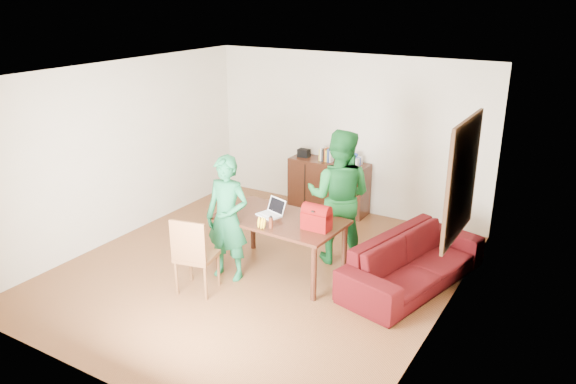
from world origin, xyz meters
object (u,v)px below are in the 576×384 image
Objects in this scene: table at (280,225)px; red_bag at (317,219)px; chair at (197,269)px; laptop at (269,213)px; person_near at (227,218)px; sofa at (413,261)px; bottle at (271,222)px; person_far at (339,197)px.

red_bag reaches higher than table.
chair is 1.21m from laptop.
person_near reaches higher than sofa.
table reaches higher than sofa.
person_near is at bearing -167.44° from bottle.
red_bag reaches higher than chair.
red_bag is at bearing 135.65° from sofa.
laptop is (-0.18, -0.01, 0.14)m from table.
laptop is at bearing 35.11° from person_far.
table is 4.86× the size of red_bag.
chair is at bearing -97.80° from laptop.
red_bag is at bearing 14.09° from person_near.
red_bag is at bearing 13.67° from laptop.
chair reaches higher than bottle.
person_near is at bearing 36.52° from person_far.
chair is at bearing -143.78° from red_bag.
bottle is (0.71, 0.66, 0.57)m from chair.
person_far is at bearing 97.05° from sofa.
chair is at bearing -137.30° from bottle.
person_near is (-0.53, -0.46, 0.15)m from table.
person_far is 1.02m from laptop.
red_bag is at bearing 26.65° from bottle.
laptop is at bearing 46.57° from person_near.
person_far is 1.16m from bottle.
laptop is 0.77m from red_bag.
table is 0.72m from person_near.
person_near is 0.57m from laptop.
bottle is (0.24, -0.32, 0.04)m from laptop.
bottle is (0.59, 0.13, 0.03)m from person_near.
person_near is at bearing -109.99° from laptop.
laptop is 0.40m from bottle.
sofa is (1.17, -0.14, -0.63)m from person_far.
red_bag is 0.16× the size of sofa.
person_far is (1.15, 1.73, 0.66)m from chair.
chair reaches higher than laptop.
sofa is at bearing 21.59° from chair.
bottle is 0.45× the size of red_bag.
person_near is 0.61m from bottle.
person_near reaches higher than laptop.
chair is 1.66m from red_bag.
red_bag reaches higher than bottle.
red_bag is 1.41m from sofa.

